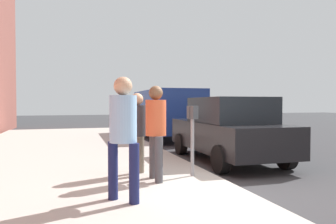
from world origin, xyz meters
TOP-DOWN VIEW (x-y plane):
  - ground_plane at (0.00, 0.00)m, footprint 80.00×80.00m
  - sidewalk_slab at (0.00, 3.00)m, footprint 28.00×6.00m
  - parking_meter at (0.73, 0.48)m, footprint 0.36×0.12m
  - pedestrian_at_meter at (0.60, 1.28)m, footprint 0.54×0.39m
  - pedestrian_bystander at (-0.52, 2.08)m, footprint 0.45×0.42m
  - parking_officer at (1.18, 1.52)m, footprint 0.45×0.36m
  - parked_sedan_near at (2.69, -1.35)m, footprint 4.43×2.03m
  - parked_van_far at (8.56, -1.35)m, footprint 5.24×2.20m

SIDE VIEW (x-z plane):
  - ground_plane at x=0.00m, z-range 0.00..0.00m
  - sidewalk_slab at x=0.00m, z-range 0.00..0.15m
  - parked_sedan_near at x=2.69m, z-range 0.01..1.78m
  - parking_officer at x=1.18m, z-range 0.28..1.95m
  - parking_meter at x=0.73m, z-range 0.46..1.87m
  - pedestrian_at_meter at x=0.60m, z-range 0.31..2.11m
  - parked_van_far at x=8.56m, z-range 0.17..2.35m
  - pedestrian_bystander at x=-0.52m, z-range 0.33..2.18m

